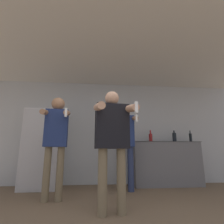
# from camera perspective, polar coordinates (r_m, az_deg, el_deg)

# --- Properties ---
(wall_back) EXTENTS (7.00, 0.06, 2.55)m
(wall_back) POSITION_cam_1_polar(r_m,az_deg,el_deg) (4.51, -3.14, -6.33)
(wall_back) COLOR #B2B7BC
(wall_back) RESTS_ON ground_plane
(ceiling_slab) EXTENTS (7.00, 3.23, 0.05)m
(ceiling_slab) POSITION_cam_1_polar(r_m,az_deg,el_deg) (3.59, -1.93, 17.53)
(ceiling_slab) COLOR silver
(ceiling_slab) RESTS_ON wall_back
(refrigerator) EXTENTS (0.75, 0.75, 1.68)m
(refrigerator) POSITION_cam_1_polar(r_m,az_deg,el_deg) (4.24, -21.36, -10.96)
(refrigerator) COLOR silver
(refrigerator) RESTS_ON ground_plane
(counter) EXTENTS (1.59, 0.57, 1.00)m
(counter) POSITION_cam_1_polar(r_m,az_deg,el_deg) (4.50, 17.01, -15.70)
(counter) COLOR slate
(counter) RESTS_ON ground_plane
(bottle_clear_vodka) EXTENTS (0.09, 0.09, 0.31)m
(bottle_clear_vodka) POSITION_cam_1_polar(r_m,az_deg,el_deg) (4.61, 19.70, -7.70)
(bottle_clear_vodka) COLOR black
(bottle_clear_vodka) RESTS_ON counter
(bottle_amber_bourbon) EXTENTS (0.08, 0.08, 0.29)m
(bottle_amber_bourbon) POSITION_cam_1_polar(r_m,az_deg,el_deg) (4.39, 12.49, -8.07)
(bottle_amber_bourbon) COLOR maroon
(bottle_amber_bourbon) RESTS_ON counter
(bottle_green_wine) EXTENTS (0.07, 0.07, 0.29)m
(bottle_green_wine) POSITION_cam_1_polar(r_m,az_deg,el_deg) (4.80, 24.27, -7.60)
(bottle_green_wine) COLOR black
(bottle_green_wine) RESTS_ON counter
(person_woman_foreground) EXTENTS (0.57, 0.54, 1.59)m
(person_woman_foreground) POSITION_cam_1_polar(r_m,az_deg,el_deg) (2.35, 0.10, -7.60)
(person_woman_foreground) COLOR #75664C
(person_woman_foreground) RESTS_ON ground_plane
(person_man_side) EXTENTS (0.46, 0.47, 1.69)m
(person_man_side) POSITION_cam_1_polar(r_m,az_deg,el_deg) (3.11, -17.84, -7.11)
(person_man_side) COLOR #75664C
(person_man_side) RESTS_ON ground_plane
(person_spectator_back) EXTENTS (0.41, 0.44, 1.72)m
(person_spectator_back) POSITION_cam_1_polar(r_m,az_deg,el_deg) (3.67, 4.50, -8.90)
(person_spectator_back) COLOR navy
(person_spectator_back) RESTS_ON ground_plane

